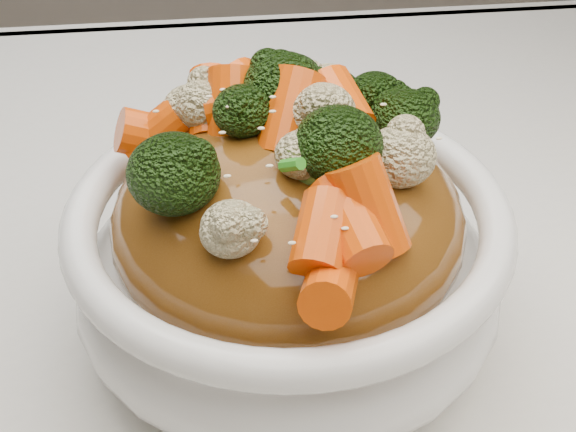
{
  "coord_description": "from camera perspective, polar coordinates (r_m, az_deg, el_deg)",
  "views": [
    {
      "loc": [
        -0.09,
        -0.36,
        1.08
      ],
      "look_at": [
        -0.05,
        -0.03,
        0.83
      ],
      "focal_mm": 50.0,
      "sensor_mm": 36.0,
      "label": 1
    }
  ],
  "objects": [
    {
      "name": "scallions",
      "position": [
        0.38,
        0.0,
        7.74
      ],
      "size": [
        0.18,
        0.18,
        0.02
      ],
      "primitive_type": null,
      "rotation": [
        0.0,
        0.0,
        0.33
      ],
      "color": "#2E9121",
      "rests_on": "sauce_base"
    },
    {
      "name": "carrots",
      "position": [
        0.38,
        -0.0,
        7.6
      ],
      "size": [
        0.23,
        0.23,
        0.05
      ],
      "primitive_type": null,
      "rotation": [
        0.0,
        0.0,
        0.33
      ],
      "color": "#E74F07",
      "rests_on": "sauce_base"
    },
    {
      "name": "broccoli",
      "position": [
        0.38,
        -0.0,
        7.47
      ],
      "size": [
        0.23,
        0.23,
        0.05
      ],
      "primitive_type": null,
      "rotation": [
        0.0,
        0.0,
        0.33
      ],
      "color": "black",
      "rests_on": "sauce_base"
    },
    {
      "name": "bowl",
      "position": [
        0.44,
        -0.0,
        -3.61
      ],
      "size": [
        0.29,
        0.29,
        0.09
      ],
      "primitive_type": null,
      "rotation": [
        0.0,
        0.0,
        0.33
      ],
      "color": "white",
      "rests_on": "tablecloth"
    },
    {
      "name": "sauce_base",
      "position": [
        0.42,
        -0.0,
        -0.35
      ],
      "size": [
        0.23,
        0.23,
        0.1
      ],
      "primitive_type": "ellipsoid",
      "rotation": [
        0.0,
        0.0,
        0.33
      ],
      "color": "#623810",
      "rests_on": "bowl"
    },
    {
      "name": "sesame_seeds",
      "position": [
        0.38,
        -0.0,
        7.74
      ],
      "size": [
        0.21,
        0.21,
        0.01
      ],
      "primitive_type": null,
      "rotation": [
        0.0,
        0.0,
        0.33
      ],
      "color": "beige",
      "rests_on": "sauce_base"
    },
    {
      "name": "cauliflower",
      "position": [
        0.38,
        -0.0,
        7.19
      ],
      "size": [
        0.23,
        0.23,
        0.04
      ],
      "primitive_type": null,
      "rotation": [
        0.0,
        0.0,
        0.33
      ],
      "color": "beige",
      "rests_on": "sauce_base"
    },
    {
      "name": "tablecloth",
      "position": [
        0.51,
        5.54,
        -6.4
      ],
      "size": [
        1.2,
        0.8,
        0.04
      ],
      "primitive_type": "cube",
      "color": "silver",
      "rests_on": "dining_table"
    }
  ]
}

